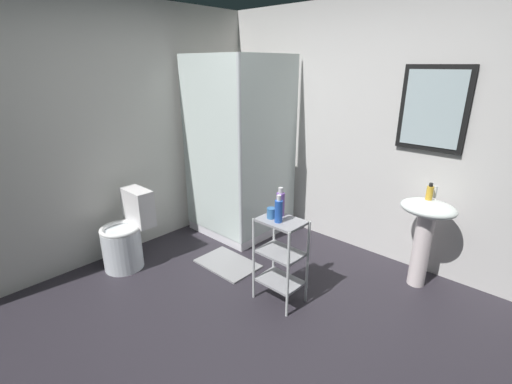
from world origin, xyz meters
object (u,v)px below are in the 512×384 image
(shower_stall, at_px, (241,195))
(hand_soap_bottle, at_px, (430,192))
(toilet, at_px, (126,236))
(conditioner_bottle_purple, at_px, (280,203))
(storage_cart, at_px, (280,254))
(shampoo_bottle_blue, at_px, (279,210))
(pedestal_sink, at_px, (425,226))
(bath_mat, at_px, (228,264))
(rinse_cup, at_px, (271,213))

(shower_stall, bearing_deg, hand_soap_bottle, 10.52)
(toilet, xyz_separation_m, conditioner_bottle_purple, (1.39, 0.65, 0.53))
(storage_cart, distance_m, shampoo_bottle_blue, 0.40)
(hand_soap_bottle, height_order, conditioner_bottle_purple, conditioner_bottle_purple)
(pedestal_sink, relative_size, shampoo_bottle_blue, 3.65)
(conditioner_bottle_purple, bearing_deg, toilet, -154.79)
(bath_mat, bearing_deg, shower_stall, 124.45)
(hand_soap_bottle, xyz_separation_m, bath_mat, (-1.49, -0.98, -0.87))
(toilet, relative_size, shampoo_bottle_blue, 3.42)
(toilet, bearing_deg, storage_cart, 21.95)
(toilet, relative_size, bath_mat, 1.27)
(conditioner_bottle_purple, bearing_deg, storage_cart, -45.10)
(rinse_cup, bearing_deg, bath_mat, 170.84)
(toilet, height_order, rinse_cup, rinse_cup)
(pedestal_sink, height_order, shampoo_bottle_blue, shampoo_bottle_blue)
(bath_mat, bearing_deg, pedestal_sink, 32.15)
(hand_soap_bottle, bearing_deg, pedestal_sink, -58.38)
(conditioner_bottle_purple, xyz_separation_m, shampoo_bottle_blue, (0.07, -0.11, -0.01))
(conditioner_bottle_purple, relative_size, rinse_cup, 2.80)
(pedestal_sink, bearing_deg, rinse_cup, -129.16)
(shower_stall, distance_m, storage_cart, 1.36)
(rinse_cup, bearing_deg, shower_stall, 145.94)
(shower_stall, relative_size, toilet, 2.63)
(pedestal_sink, distance_m, hand_soap_bottle, 0.30)
(conditioner_bottle_purple, distance_m, rinse_cup, 0.11)
(shampoo_bottle_blue, bearing_deg, toilet, -159.57)
(storage_cart, xyz_separation_m, shampoo_bottle_blue, (0.00, -0.04, 0.40))
(pedestal_sink, distance_m, shampoo_bottle_blue, 1.34)
(shower_stall, bearing_deg, bath_mat, -55.55)
(shower_stall, relative_size, bath_mat, 3.33)
(pedestal_sink, xyz_separation_m, bath_mat, (-1.51, -0.95, -0.57))
(toilet, bearing_deg, shower_stall, 77.33)
(shower_stall, bearing_deg, rinse_cup, -34.06)
(pedestal_sink, relative_size, conditioner_bottle_purple, 3.39)
(rinse_cup, height_order, bath_mat, rinse_cup)
(hand_soap_bottle, bearing_deg, conditioner_bottle_purple, -129.48)
(pedestal_sink, bearing_deg, hand_soap_bottle, 121.62)
(hand_soap_bottle, height_order, bath_mat, hand_soap_bottle)
(rinse_cup, bearing_deg, pedestal_sink, 50.84)
(hand_soap_bottle, bearing_deg, shampoo_bottle_blue, -124.11)
(storage_cart, relative_size, hand_soap_bottle, 5.01)
(toilet, xyz_separation_m, rinse_cup, (1.37, 0.56, 0.47))
(hand_soap_bottle, relative_size, shampoo_bottle_blue, 0.67)
(shower_stall, distance_m, hand_soap_bottle, 1.99)
(pedestal_sink, height_order, conditioner_bottle_purple, conditioner_bottle_purple)
(hand_soap_bottle, bearing_deg, shower_stall, -169.48)
(toilet, distance_m, rinse_cup, 1.55)
(storage_cart, height_order, rinse_cup, rinse_cup)
(conditioner_bottle_purple, bearing_deg, bath_mat, 178.78)
(pedestal_sink, xyz_separation_m, hand_soap_bottle, (-0.02, 0.03, 0.29))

